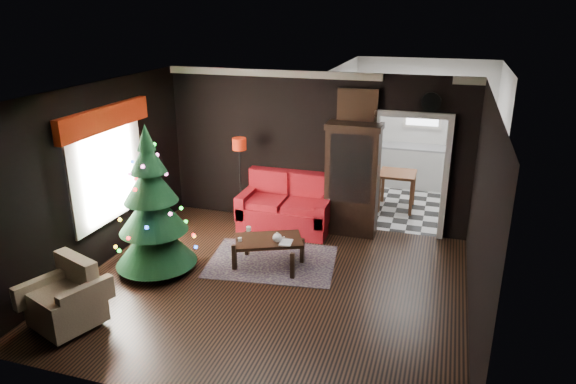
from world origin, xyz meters
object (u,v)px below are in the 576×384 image
(armchair, at_px, (65,295))
(teapot, at_px, (277,237))
(christmas_tree, at_px, (152,207))
(curio_cabinet, at_px, (352,182))
(coffee_table, at_px, (269,252))
(floor_lamp, at_px, (240,181))
(kitchen_table, at_px, (397,191))
(loveseat, at_px, (286,203))
(wall_clock, at_px, (431,102))

(armchair, relative_size, teapot, 4.87)
(christmas_tree, bearing_deg, armchair, -99.62)
(curio_cabinet, distance_m, teapot, 1.97)
(christmas_tree, xyz_separation_m, coffee_table, (1.60, 0.62, -0.81))
(coffee_table, bearing_deg, floor_lamp, 125.31)
(floor_lamp, bearing_deg, kitchen_table, 31.04)
(coffee_table, bearing_deg, loveseat, 97.14)
(loveseat, height_order, curio_cabinet, curio_cabinet)
(armchair, height_order, kitchen_table, armchair)
(kitchen_table, bearing_deg, floor_lamp, -148.96)
(curio_cabinet, relative_size, christmas_tree, 0.82)
(floor_lamp, bearing_deg, christmas_tree, -104.13)
(loveseat, xyz_separation_m, wall_clock, (2.35, 0.40, 1.88))
(coffee_table, distance_m, kitchen_table, 3.51)
(armchair, bearing_deg, christmas_tree, 100.64)
(christmas_tree, relative_size, kitchen_table, 3.10)
(christmas_tree, height_order, armchair, christmas_tree)
(christmas_tree, height_order, kitchen_table, christmas_tree)
(loveseat, relative_size, armchair, 2.16)
(wall_clock, height_order, kitchen_table, wall_clock)
(loveseat, distance_m, curio_cabinet, 1.25)
(wall_clock, bearing_deg, coffee_table, -139.25)
(curio_cabinet, height_order, coffee_table, curio_cabinet)
(loveseat, relative_size, kitchen_table, 2.27)
(kitchen_table, bearing_deg, teapot, -114.53)
(coffee_table, bearing_deg, teapot, -22.34)
(loveseat, relative_size, coffee_table, 1.68)
(floor_lamp, distance_m, wall_clock, 3.60)
(curio_cabinet, distance_m, floor_lamp, 2.04)
(loveseat, distance_m, teapot, 1.57)
(floor_lamp, xyz_separation_m, coffee_table, (1.06, -1.50, -0.59))
(armchair, bearing_deg, kitchen_table, 77.38)
(christmas_tree, xyz_separation_m, armchair, (-0.28, -1.68, -0.59))
(curio_cabinet, bearing_deg, christmas_tree, -138.02)
(loveseat, height_order, armchair, loveseat)
(christmas_tree, distance_m, kitchen_table, 4.98)
(curio_cabinet, bearing_deg, loveseat, -169.17)
(floor_lamp, relative_size, coffee_table, 1.57)
(floor_lamp, distance_m, kitchen_table, 3.16)
(christmas_tree, distance_m, armchair, 1.80)
(loveseat, relative_size, christmas_tree, 0.73)
(curio_cabinet, relative_size, wall_clock, 5.94)
(loveseat, height_order, kitchen_table, loveseat)
(armchair, xyz_separation_m, coffee_table, (1.88, 2.30, -0.22))
(teapot, distance_m, kitchen_table, 3.50)
(curio_cabinet, distance_m, christmas_tree, 3.45)
(floor_lamp, distance_m, christmas_tree, 2.20)
(loveseat, distance_m, coffee_table, 1.50)
(coffee_table, distance_m, teapot, 0.35)
(floor_lamp, distance_m, coffee_table, 1.93)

